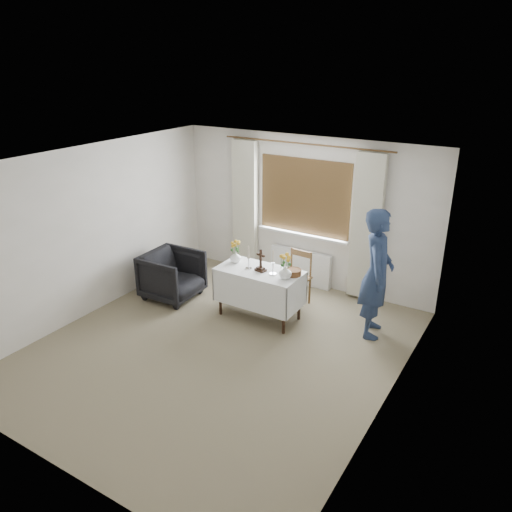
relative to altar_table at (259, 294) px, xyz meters
The scene contains 12 objects.
ground 1.10m from the altar_table, 90.90° to the right, with size 5.00×5.00×0.00m, color #83775B.
altar_table is the anchor object (origin of this frame).
wooden_chair 0.68m from the altar_table, 66.41° to the left, with size 0.40×0.40×0.87m, color brown, non-canonical shape.
armchair 1.54m from the altar_table, behind, with size 0.82×0.84×0.76m, color black.
person 1.73m from the altar_table, 15.28° to the left, with size 0.67×0.44×1.82m, color navy.
radiator 1.39m from the altar_table, 90.67° to the left, with size 1.10×0.10×0.60m, color silver.
wooden_cross 0.55m from the altar_table, 28.37° to the right, with size 0.15×0.11×0.33m, color black, non-canonical shape.
candlestick_left 0.58m from the altar_table, 166.76° to the right, with size 0.10×0.10×0.35m, color silver, non-canonical shape.
candlestick_right 0.61m from the altar_table, ahead, with size 0.10×0.10×0.36m, color silver, non-canonical shape.
flower_vase_left 0.66m from the altar_table, behind, with size 0.17×0.17×0.17m, color white.
flower_vase_right 0.66m from the altar_table, ahead, with size 0.18×0.18×0.19m, color white.
wicker_basket 0.66m from the altar_table, 11.54° to the left, with size 0.23×0.23×0.09m, color brown.
Camera 1 is at (3.42, -4.64, 3.66)m, focal length 35.00 mm.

